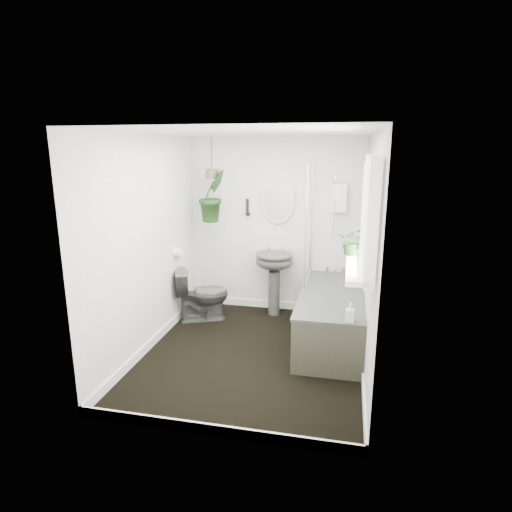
# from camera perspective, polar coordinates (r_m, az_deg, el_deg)

# --- Properties ---
(floor) EXTENTS (2.30, 2.80, 0.02)m
(floor) POSITION_cam_1_polar(r_m,az_deg,el_deg) (4.73, -0.39, -12.99)
(floor) COLOR black
(floor) RESTS_ON ground
(ceiling) EXTENTS (2.30, 2.80, 0.02)m
(ceiling) POSITION_cam_1_polar(r_m,az_deg,el_deg) (4.21, -0.45, 16.34)
(ceiling) COLOR white
(ceiling) RESTS_ON ground
(wall_back) EXTENTS (2.30, 0.02, 2.30)m
(wall_back) POSITION_cam_1_polar(r_m,az_deg,el_deg) (5.68, 2.70, 4.02)
(wall_back) COLOR white
(wall_back) RESTS_ON ground
(wall_front) EXTENTS (2.30, 0.02, 2.30)m
(wall_front) POSITION_cam_1_polar(r_m,az_deg,el_deg) (3.02, -6.30, -5.24)
(wall_front) COLOR white
(wall_front) RESTS_ON ground
(wall_left) EXTENTS (0.02, 2.80, 2.30)m
(wall_left) POSITION_cam_1_polar(r_m,az_deg,el_deg) (4.71, -14.32, 1.47)
(wall_left) COLOR white
(wall_left) RESTS_ON ground
(wall_right) EXTENTS (0.02, 2.80, 2.30)m
(wall_right) POSITION_cam_1_polar(r_m,az_deg,el_deg) (4.24, 15.08, 0.01)
(wall_right) COLOR white
(wall_right) RESTS_ON ground
(skirting) EXTENTS (2.30, 2.80, 0.10)m
(skirting) POSITION_cam_1_polar(r_m,az_deg,el_deg) (4.71, -0.40, -12.34)
(skirting) COLOR white
(skirting) RESTS_ON floor
(bathtub) EXTENTS (0.72, 1.72, 0.58)m
(bathtub) POSITION_cam_1_polar(r_m,az_deg,el_deg) (4.97, 10.01, -8.03)
(bathtub) COLOR #383A36
(bathtub) RESTS_ON floor
(bath_screen) EXTENTS (0.04, 0.72, 1.40)m
(bath_screen) POSITION_cam_1_polar(r_m,az_deg,el_deg) (5.19, 7.07, 4.41)
(bath_screen) COLOR silver
(bath_screen) RESTS_ON bathtub
(shower_box) EXTENTS (0.20, 0.10, 0.35)m
(shower_box) POSITION_cam_1_polar(r_m,az_deg,el_deg) (5.48, 10.96, 7.63)
(shower_box) COLOR white
(shower_box) RESTS_ON wall_back
(oval_mirror) EXTENTS (0.46, 0.03, 0.62)m
(oval_mirror) POSITION_cam_1_polar(r_m,az_deg,el_deg) (5.59, 2.89, 7.47)
(oval_mirror) COLOR beige
(oval_mirror) RESTS_ON wall_back
(wall_sconce) EXTENTS (0.04, 0.04, 0.22)m
(wall_sconce) POSITION_cam_1_polar(r_m,az_deg,el_deg) (5.67, -1.15, 6.56)
(wall_sconce) COLOR black
(wall_sconce) RESTS_ON wall_back
(toilet_roll_holder) EXTENTS (0.11, 0.11, 0.11)m
(toilet_roll_holder) POSITION_cam_1_polar(r_m,az_deg,el_deg) (5.37, -10.29, 0.46)
(toilet_roll_holder) COLOR white
(toilet_roll_holder) RESTS_ON wall_left
(window_recess) EXTENTS (0.08, 1.00, 0.90)m
(window_recess) POSITION_cam_1_polar(r_m,az_deg,el_deg) (3.45, 14.94, 5.35)
(window_recess) COLOR white
(window_recess) RESTS_ON wall_right
(window_sill) EXTENTS (0.18, 1.00, 0.04)m
(window_sill) POSITION_cam_1_polar(r_m,az_deg,el_deg) (3.53, 13.37, -1.32)
(window_sill) COLOR white
(window_sill) RESTS_ON wall_right
(window_blinds) EXTENTS (0.01, 0.86, 0.76)m
(window_blinds) POSITION_cam_1_polar(r_m,az_deg,el_deg) (3.45, 14.19, 5.40)
(window_blinds) COLOR white
(window_blinds) RESTS_ON wall_right
(toilet) EXTENTS (0.76, 0.62, 0.68)m
(toilet) POSITION_cam_1_polar(r_m,az_deg,el_deg) (5.53, -7.22, -5.06)
(toilet) COLOR #383A36
(toilet) RESTS_ON floor
(pedestal_sink) EXTENTS (0.50, 0.43, 0.83)m
(pedestal_sink) POSITION_cam_1_polar(r_m,az_deg,el_deg) (5.63, 2.43, -3.77)
(pedestal_sink) COLOR #383A36
(pedestal_sink) RESTS_ON floor
(sill_plant) EXTENTS (0.25, 0.23, 0.24)m
(sill_plant) POSITION_cam_1_polar(r_m,az_deg,el_deg) (3.79, 12.68, 1.95)
(sill_plant) COLOR black
(sill_plant) RESTS_ON window_sill
(hanging_plant) EXTENTS (0.45, 0.47, 0.66)m
(hanging_plant) POSITION_cam_1_polar(r_m,az_deg,el_deg) (5.48, -5.82, 8.01)
(hanging_plant) COLOR black
(hanging_plant) RESTS_ON ceiling
(soap_bottle) EXTENTS (0.09, 0.09, 0.18)m
(soap_bottle) POSITION_cam_1_polar(r_m,az_deg,el_deg) (4.10, 12.42, -7.37)
(soap_bottle) COLOR black
(soap_bottle) RESTS_ON bathtub
(hanging_pot) EXTENTS (0.16, 0.16, 0.12)m
(hanging_pot) POSITION_cam_1_polar(r_m,az_deg,el_deg) (5.46, -5.89, 10.84)
(hanging_pot) COLOR brown
(hanging_pot) RESTS_ON ceiling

